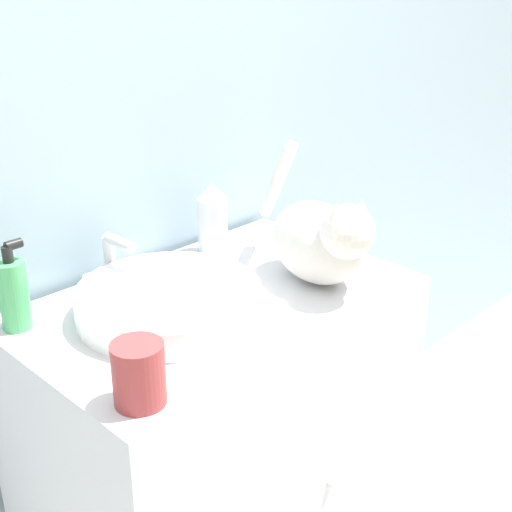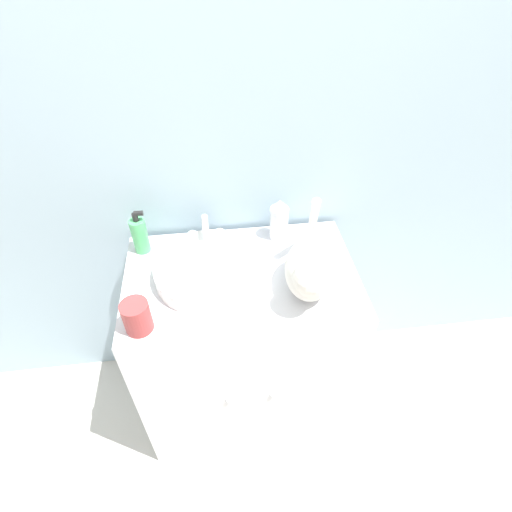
{
  "view_description": "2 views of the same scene",
  "coord_description": "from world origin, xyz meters",
  "px_view_note": "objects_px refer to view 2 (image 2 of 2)",
  "views": [
    {
      "loc": [
        -0.85,
        -0.71,
        1.47
      ],
      "look_at": [
        0.09,
        0.23,
        0.89
      ],
      "focal_mm": 50.0,
      "sensor_mm": 36.0,
      "label": 1
    },
    {
      "loc": [
        -0.07,
        -0.7,
        1.78
      ],
      "look_at": [
        0.04,
        0.2,
        0.94
      ],
      "focal_mm": 28.0,
      "sensor_mm": 36.0,
      "label": 2
    }
  ],
  "objects_px": {
    "cat": "(310,269)",
    "soap_bottle": "(140,235)",
    "spray_bottle": "(279,220)",
    "cup": "(137,317)"
  },
  "relations": [
    {
      "from": "spray_bottle",
      "to": "cup",
      "type": "height_order",
      "value": "spray_bottle"
    },
    {
      "from": "soap_bottle",
      "to": "cup",
      "type": "distance_m",
      "value": 0.36
    },
    {
      "from": "cup",
      "to": "spray_bottle",
      "type": "bearing_deg",
      "value": 37.36
    },
    {
      "from": "cat",
      "to": "cup",
      "type": "xyz_separation_m",
      "value": [
        -0.53,
        -0.09,
        -0.04
      ]
    },
    {
      "from": "spray_bottle",
      "to": "cup",
      "type": "xyz_separation_m",
      "value": [
        -0.48,
        -0.37,
        -0.03
      ]
    },
    {
      "from": "soap_bottle",
      "to": "cup",
      "type": "height_order",
      "value": "soap_bottle"
    },
    {
      "from": "spray_bottle",
      "to": "cup",
      "type": "relative_size",
      "value": 1.59
    },
    {
      "from": "cat",
      "to": "soap_bottle",
      "type": "height_order",
      "value": "cat"
    },
    {
      "from": "soap_bottle",
      "to": "cup",
      "type": "bearing_deg",
      "value": -87.17
    },
    {
      "from": "cat",
      "to": "cup",
      "type": "relative_size",
      "value": 3.67
    }
  ]
}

